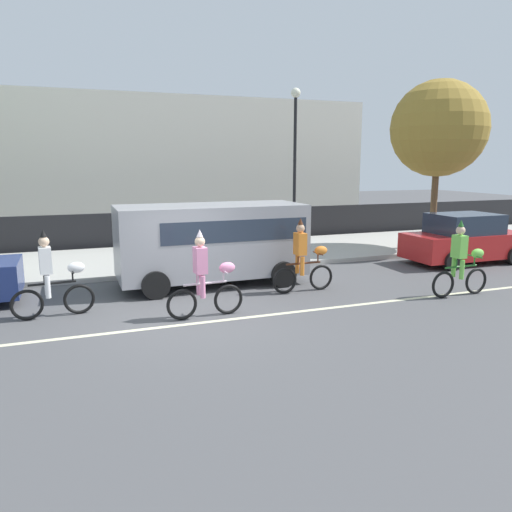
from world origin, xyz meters
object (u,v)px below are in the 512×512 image
at_px(pedestrian_onlooker, 224,232).
at_px(street_lamp_post, 295,144).
at_px(parade_cyclist_lime, 462,263).
at_px(parade_cyclist_orange, 304,260).
at_px(parked_car_red, 465,240).
at_px(parked_van_grey, 214,238).
at_px(parade_cyclist_pink, 206,279).
at_px(parade_cyclist_zebra, 53,279).

bearing_deg(pedestrian_onlooker, street_lamp_post, 26.82).
distance_m(parade_cyclist_lime, street_lamp_post, 8.58).
distance_m(parade_cyclist_orange, parked_car_red, 6.84).
height_order(parade_cyclist_lime, pedestrian_onlooker, parade_cyclist_lime).
relative_size(parked_van_grey, parked_car_red, 1.22).
xyz_separation_m(parked_van_grey, parked_car_red, (8.59, -0.09, -0.50)).
bearing_deg(parked_van_grey, parked_car_red, -0.59).
bearing_deg(parade_cyclist_lime, parade_cyclist_orange, 153.28).
relative_size(parked_van_grey, street_lamp_post, 0.85).
bearing_deg(pedestrian_onlooker, parked_car_red, -21.53).
bearing_deg(parade_cyclist_pink, parade_cyclist_zebra, 159.39).
xyz_separation_m(parade_cyclist_pink, parade_cyclist_lime, (6.41, -0.56, 0.00)).
relative_size(parade_cyclist_orange, pedestrian_onlooker, 1.19).
distance_m(parade_cyclist_pink, parade_cyclist_lime, 6.43).
distance_m(street_lamp_post, pedestrian_onlooker, 4.79).
distance_m(parade_cyclist_pink, parade_cyclist_orange, 3.15).
relative_size(parade_cyclist_orange, street_lamp_post, 0.33).
xyz_separation_m(parade_cyclist_orange, street_lamp_post, (2.58, 6.17, 3.15)).
bearing_deg(parade_cyclist_zebra, pedestrian_onlooker, 40.91).
bearing_deg(parked_car_red, pedestrian_onlooker, 158.47).
relative_size(parade_cyclist_zebra, parked_van_grey, 0.38).
bearing_deg(parked_car_red, parked_van_grey, 179.41).
height_order(parade_cyclist_orange, pedestrian_onlooker, parade_cyclist_orange).
height_order(parade_cyclist_pink, parked_van_grey, parked_van_grey).
height_order(parade_cyclist_pink, parade_cyclist_orange, same).
distance_m(parade_cyclist_orange, pedestrian_onlooker, 4.54).
distance_m(parade_cyclist_zebra, parked_car_red, 12.76).
xyz_separation_m(parade_cyclist_zebra, parade_cyclist_pink, (3.07, -1.16, 0.00)).
relative_size(parade_cyclist_lime, parked_car_red, 0.47).
distance_m(parked_van_grey, pedestrian_onlooker, 3.08).
bearing_deg(parade_cyclist_zebra, street_lamp_post, 35.95).
height_order(parade_cyclist_zebra, parade_cyclist_orange, same).
xyz_separation_m(parade_cyclist_pink, parked_van_grey, (0.99, 2.83, 0.44)).
xyz_separation_m(street_lamp_post, pedestrian_onlooker, (-3.35, -1.69, -2.97)).
bearing_deg(parade_cyclist_pink, parade_cyclist_orange, 22.39).
relative_size(parade_cyclist_pink, parked_van_grey, 0.38).
distance_m(parade_cyclist_zebra, street_lamp_post, 11.04).
bearing_deg(parked_van_grey, parade_cyclist_lime, -32.01).
height_order(parked_car_red, pedestrian_onlooker, pedestrian_onlooker).
xyz_separation_m(parade_cyclist_zebra, parked_van_grey, (4.06, 1.67, 0.44)).
distance_m(parade_cyclist_pink, pedestrian_onlooker, 6.07).
distance_m(parade_cyclist_zebra, parade_cyclist_pink, 3.28).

